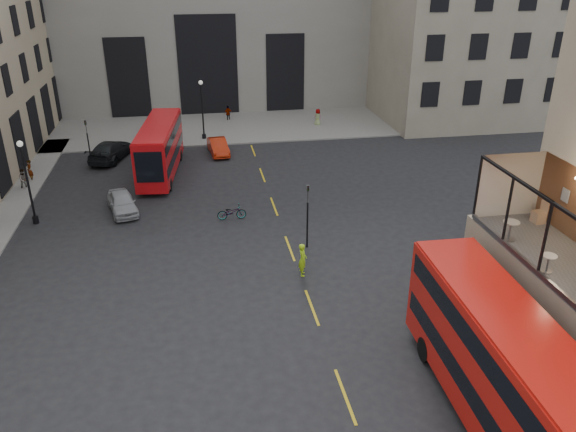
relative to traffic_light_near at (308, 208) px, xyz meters
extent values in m
plane|color=black|center=(1.00, -12.00, -2.42)|extent=(140.00, 140.00, 0.00)
cube|color=black|center=(5.98, -12.00, -0.42)|extent=(0.08, 9.20, 3.00)
cube|color=beige|center=(7.50, -7.00, 3.62)|extent=(3.00, 0.04, 2.90)
cube|color=slate|center=(6.00, -12.00, 2.28)|extent=(0.12, 10.00, 0.18)
cube|color=black|center=(6.00, -12.00, 5.03)|extent=(0.12, 10.00, 0.10)
cube|color=beige|center=(8.92, -8.80, 3.78)|extent=(0.04, 0.45, 0.55)
cube|color=tan|center=(7.50, -12.00, -0.17)|extent=(3.00, 11.00, 4.50)
cube|color=slate|center=(7.50, -12.00, 2.12)|extent=(3.00, 10.00, 0.10)
cube|color=gray|center=(-4.00, 36.00, 6.58)|extent=(34.00, 10.00, 18.00)
cube|color=black|center=(-4.00, 30.96, 2.58)|extent=(6.00, 0.12, 10.00)
cube|color=black|center=(-12.00, 30.96, 1.58)|extent=(4.00, 0.12, 8.00)
cube|color=black|center=(4.00, 30.96, 1.58)|extent=(4.00, 0.12, 8.00)
cube|color=gray|center=(21.00, 28.00, 7.58)|extent=(16.00, 18.00, 20.00)
cube|color=slate|center=(-5.00, 26.00, -2.36)|extent=(40.00, 12.00, 0.12)
cylinder|color=black|center=(0.00, 0.00, -1.02)|extent=(0.10, 0.10, 2.80)
imported|color=black|center=(0.00, 0.00, 0.88)|extent=(0.16, 0.20, 1.00)
cylinder|color=black|center=(-14.00, 16.00, -1.02)|extent=(0.10, 0.10, 2.80)
imported|color=black|center=(-14.00, 16.00, 0.88)|extent=(0.16, 0.20, 1.00)
cylinder|color=black|center=(-16.00, 6.00, 0.08)|extent=(0.14, 0.14, 5.00)
cylinder|color=black|center=(-16.00, 6.00, -2.17)|extent=(0.36, 0.36, 0.50)
sphere|color=silver|center=(-16.00, 6.00, 2.73)|extent=(0.36, 0.36, 0.36)
cylinder|color=black|center=(-5.00, 22.00, 0.08)|extent=(0.14, 0.14, 5.00)
cylinder|color=black|center=(-5.00, 22.00, -2.17)|extent=(0.36, 0.36, 0.50)
sphere|color=silver|center=(-5.00, 22.00, 2.73)|extent=(0.36, 0.36, 0.36)
cube|color=red|center=(3.82, -14.16, -0.01)|extent=(2.87, 11.37, 4.01)
cube|color=black|center=(3.82, -14.16, -0.57)|extent=(2.90, 10.76, 0.82)
cube|color=black|center=(3.82, -14.16, 1.22)|extent=(2.90, 10.76, 0.82)
cube|color=red|center=(3.82, -14.16, 2.03)|extent=(2.77, 11.14, 0.12)
cylinder|color=black|center=(2.76, -10.51, -1.91)|extent=(0.32, 1.04, 1.03)
cylinder|color=black|center=(5.09, -10.58, -1.91)|extent=(0.32, 1.04, 1.03)
cube|color=#BB0D10|center=(-8.49, 13.54, -0.33)|extent=(3.29, 10.01, 3.48)
cube|color=black|center=(-8.49, 13.54, -0.82)|extent=(3.27, 9.48, 0.71)
cube|color=black|center=(-8.49, 13.54, 0.74)|extent=(3.27, 9.48, 0.71)
cube|color=#BB0D10|center=(-8.49, 13.54, 1.44)|extent=(3.18, 9.80, 0.11)
cylinder|color=black|center=(-9.13, 16.78, -1.98)|extent=(0.35, 0.91, 0.89)
cylinder|color=black|center=(-7.15, 16.56, -1.98)|extent=(0.35, 0.91, 0.89)
cylinder|color=black|center=(-9.85, 10.23, -1.98)|extent=(0.35, 0.91, 0.89)
cylinder|color=black|center=(-7.87, 10.02, -1.98)|extent=(0.35, 0.91, 0.89)
imported|color=#9DA0A5|center=(-10.79, 6.81, -1.76)|extent=(2.50, 4.19, 1.34)
imported|color=#B3240B|center=(-3.98, 17.64, -1.78)|extent=(1.80, 4.06, 1.30)
imported|color=black|center=(-12.70, 17.73, -1.65)|extent=(3.61, 5.71, 1.54)
imported|color=gray|center=(-3.92, 4.52, -1.95)|extent=(1.83, 0.66, 0.95)
imported|color=#AFEA18|center=(-0.85, -2.96, -1.53)|extent=(0.52, 0.71, 1.79)
imported|color=gray|center=(-18.00, 12.02, -1.65)|extent=(0.92, 0.84, 1.54)
imported|color=gray|center=(-10.26, 16.10, -1.64)|extent=(1.16, 0.92, 1.57)
imported|color=gray|center=(-2.35, 28.00, -1.65)|extent=(0.98, 0.67, 1.55)
imported|color=gray|center=(6.15, 24.72, -1.59)|extent=(0.96, 0.94, 1.67)
imported|color=gray|center=(-18.00, 13.73, -1.62)|extent=(0.53, 0.67, 1.60)
cylinder|color=white|center=(6.45, -11.85, 2.84)|extent=(0.55, 0.55, 0.04)
cylinder|color=slate|center=(6.45, -11.85, 2.51)|extent=(0.07, 0.07, 0.64)
cylinder|color=slate|center=(6.45, -11.85, 2.19)|extent=(0.40, 0.40, 0.03)
cylinder|color=beige|center=(6.42, -9.25, 2.97)|extent=(0.66, 0.66, 0.04)
cylinder|color=slate|center=(6.42, -9.25, 2.58)|extent=(0.09, 0.09, 0.77)
cylinder|color=slate|center=(6.42, -9.25, 2.19)|extent=(0.48, 0.48, 0.03)
cube|color=tan|center=(8.52, -7.94, 2.43)|extent=(0.51, 0.51, 0.51)
cube|color=tan|center=(8.74, -7.93, 2.91)|extent=(0.08, 0.48, 0.45)
camera|label=1|loc=(-5.94, -27.76, 12.66)|focal=35.00mm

